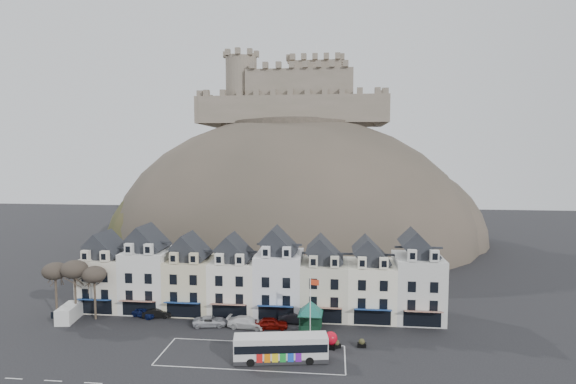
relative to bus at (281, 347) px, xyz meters
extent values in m
plane|color=black|center=(-5.54, -0.13, -1.70)|extent=(300.00, 300.00, 0.00)
cube|color=silver|center=(-3.54, 1.12, -1.70)|extent=(22.00, 7.50, 0.01)
cube|color=silver|center=(-29.34, 15.87, 2.30)|extent=(6.80, 8.00, 8.00)
cube|color=black|center=(-29.34, 15.87, 7.50)|extent=(6.80, 5.76, 2.80)
cube|color=silver|center=(-30.83, 12.27, 7.20)|extent=(1.20, 0.80, 1.60)
cube|color=silver|center=(-27.84, 12.27, 7.20)|extent=(1.20, 0.80, 1.60)
cube|color=black|center=(-29.34, 11.84, -0.40)|extent=(5.10, 0.06, 2.20)
cube|color=navy|center=(-29.34, 11.17, 0.90)|extent=(5.10, 1.29, 0.43)
cube|color=silver|center=(-22.54, 15.87, 2.90)|extent=(6.80, 8.00, 9.20)
cube|color=black|center=(-22.54, 15.87, 8.70)|extent=(6.80, 5.76, 2.80)
cube|color=silver|center=(-24.03, 12.27, 8.40)|extent=(1.20, 0.80, 1.60)
cube|color=silver|center=(-21.04, 12.27, 8.40)|extent=(1.20, 0.80, 1.60)
cube|color=black|center=(-22.54, 11.84, -0.40)|extent=(5.10, 0.06, 2.20)
cube|color=maroon|center=(-22.54, 11.17, 0.90)|extent=(5.10, 1.29, 0.43)
cube|color=beige|center=(-15.74, 15.87, 2.30)|extent=(6.80, 8.00, 8.00)
cube|color=black|center=(-15.74, 15.87, 7.50)|extent=(6.80, 5.76, 2.80)
cube|color=beige|center=(-17.23, 12.27, 7.20)|extent=(1.20, 0.80, 1.60)
cube|color=beige|center=(-14.24, 12.27, 7.20)|extent=(1.20, 0.80, 1.60)
cube|color=black|center=(-15.74, 11.84, -0.40)|extent=(5.10, 0.06, 2.20)
cube|color=navy|center=(-15.74, 11.17, 0.90)|extent=(5.10, 1.29, 0.43)
cube|color=white|center=(-8.94, 15.87, 2.30)|extent=(6.80, 8.00, 8.00)
cube|color=black|center=(-8.94, 15.87, 7.50)|extent=(6.80, 5.76, 2.80)
cube|color=white|center=(-10.43, 12.27, 7.20)|extent=(1.20, 0.80, 1.60)
cube|color=white|center=(-7.44, 12.27, 7.20)|extent=(1.20, 0.80, 1.60)
cube|color=black|center=(-8.94, 11.84, -0.40)|extent=(5.10, 0.06, 2.20)
cube|color=maroon|center=(-8.94, 11.17, 0.90)|extent=(5.10, 1.29, 0.43)
cube|color=white|center=(-2.14, 15.87, 2.90)|extent=(6.80, 8.00, 9.20)
cube|color=black|center=(-2.14, 15.87, 8.70)|extent=(6.80, 5.76, 2.80)
cube|color=white|center=(-3.63, 12.27, 8.40)|extent=(1.20, 0.80, 1.60)
cube|color=white|center=(-0.64, 12.27, 8.40)|extent=(1.20, 0.80, 1.60)
cube|color=black|center=(-2.14, 11.84, -0.40)|extent=(5.10, 0.06, 2.20)
cube|color=navy|center=(-2.14, 11.17, 0.90)|extent=(5.10, 1.29, 0.43)
cube|color=beige|center=(4.66, 15.87, 2.30)|extent=(6.80, 8.00, 8.00)
cube|color=black|center=(4.66, 15.87, 7.50)|extent=(6.80, 5.76, 2.80)
cube|color=beige|center=(3.17, 12.27, 7.20)|extent=(1.20, 0.80, 1.60)
cube|color=beige|center=(6.16, 12.27, 7.20)|extent=(1.20, 0.80, 1.60)
cube|color=black|center=(4.66, 11.84, -0.40)|extent=(5.10, 0.06, 2.20)
cube|color=maroon|center=(4.66, 11.17, 0.90)|extent=(5.10, 1.29, 0.43)
cube|color=white|center=(11.46, 15.87, 2.30)|extent=(6.80, 8.00, 8.00)
cube|color=black|center=(11.46, 15.87, 7.50)|extent=(6.80, 5.76, 2.80)
cube|color=white|center=(9.97, 12.27, 7.20)|extent=(1.20, 0.80, 1.60)
cube|color=white|center=(12.96, 12.27, 7.20)|extent=(1.20, 0.80, 1.60)
cube|color=black|center=(11.46, 11.84, -0.40)|extent=(5.10, 0.06, 2.20)
cube|color=navy|center=(11.46, 11.17, 0.90)|extent=(5.10, 1.29, 0.43)
cube|color=silver|center=(18.26, 15.87, 2.90)|extent=(6.80, 8.00, 9.20)
cube|color=black|center=(18.26, 15.87, 8.70)|extent=(6.80, 5.76, 2.80)
cube|color=silver|center=(16.77, 12.27, 8.40)|extent=(1.20, 0.80, 1.60)
cube|color=silver|center=(19.76, 12.27, 8.40)|extent=(1.20, 0.80, 1.60)
cube|color=black|center=(18.26, 11.84, -0.40)|extent=(5.10, 0.06, 2.20)
cube|color=maroon|center=(18.26, 11.17, 0.90)|extent=(5.10, 1.29, 0.43)
ellipsoid|color=#3D392F|center=(-5.54, 69.87, -1.70)|extent=(96.00, 76.00, 68.00)
ellipsoid|color=#2B3219|center=(-27.54, 63.87, -1.70)|extent=(52.00, 44.00, 42.00)
ellipsoid|color=#3D392F|center=(18.46, 73.87, -1.70)|extent=(56.00, 48.00, 46.00)
ellipsoid|color=#2B3219|center=(-9.54, 55.87, -1.70)|extent=(40.00, 28.00, 28.00)
ellipsoid|color=#3D392F|center=(4.46, 57.87, -1.70)|extent=(36.00, 28.00, 24.00)
cylinder|color=#3D392F|center=(-5.54, 69.87, 29.30)|extent=(30.00, 30.00, 3.00)
cube|color=#6B6352|center=(-5.54, 65.87, 33.80)|extent=(48.00, 2.20, 7.00)
cube|color=#6B6352|center=(-5.54, 85.87, 33.80)|extent=(48.00, 2.20, 7.00)
cube|color=#6B6352|center=(-29.54, 75.87, 33.80)|extent=(2.20, 22.00, 7.00)
cube|color=#6B6352|center=(18.46, 75.87, 33.80)|extent=(2.20, 22.00, 7.00)
cube|color=#6B6352|center=(-3.54, 75.87, 39.30)|extent=(28.00, 18.00, 10.00)
cube|color=#6B6352|center=(0.46, 77.87, 40.80)|extent=(14.00, 12.00, 13.00)
cylinder|color=#6B6352|center=(-19.54, 71.87, 39.30)|extent=(8.40, 8.40, 18.00)
cylinder|color=silver|center=(0.46, 77.87, 49.80)|extent=(0.16, 0.16, 5.00)
cylinder|color=#3E3427|center=(-34.54, 10.37, 1.17)|extent=(0.32, 0.32, 5.74)
ellipsoid|color=#383028|center=(-34.54, 10.37, 5.27)|extent=(3.61, 3.61, 2.54)
cylinder|color=#3E3427|center=(-31.54, 10.37, 1.31)|extent=(0.32, 0.32, 6.02)
ellipsoid|color=#383028|center=(-31.54, 10.37, 5.61)|extent=(3.78, 3.78, 2.67)
cylinder|color=#3E3427|center=(-28.54, 10.37, 1.03)|extent=(0.32, 0.32, 5.46)
ellipsoid|color=#383028|center=(-28.54, 10.37, 4.93)|extent=(3.43, 3.43, 2.42)
cube|color=#262628|center=(0.00, 0.00, -1.35)|extent=(11.13, 4.24, 0.49)
cube|color=silver|center=(0.00, 0.00, 0.09)|extent=(11.12, 4.19, 2.49)
cube|color=black|center=(0.00, 0.00, 0.23)|extent=(10.92, 4.23, 0.94)
cube|color=silver|center=(0.00, 0.00, 1.22)|extent=(10.89, 4.06, 0.25)
cube|color=orange|center=(5.31, 0.87, 1.05)|extent=(0.25, 1.18, 0.28)
cylinder|color=black|center=(3.40, -0.58, -1.25)|extent=(0.99, 0.47, 0.95)
cylinder|color=black|center=(3.04, 1.63, -1.25)|extent=(0.99, 0.47, 0.95)
cylinder|color=black|center=(-3.25, -1.66, -1.25)|extent=(0.99, 0.47, 0.95)
cylinder|color=black|center=(-3.61, 0.54, -1.25)|extent=(0.99, 0.47, 0.95)
cube|color=#10321F|center=(1.67, 10.75, -0.51)|extent=(0.15, 0.15, 2.37)
cube|color=#10321F|center=(4.34, 10.66, -0.51)|extent=(0.15, 0.15, 2.37)
cube|color=#10321F|center=(1.58, 8.08, -0.51)|extent=(0.15, 0.15, 2.37)
cube|color=#10321F|center=(4.24, 7.99, -0.51)|extent=(0.15, 0.15, 2.37)
cube|color=#10321F|center=(2.96, 9.37, 0.68)|extent=(3.37, 3.37, 0.12)
cone|color=#135544|center=(2.96, 9.37, 1.57)|extent=(6.54, 6.54, 1.78)
cube|color=black|center=(5.75, 4.20, -1.43)|extent=(1.71, 1.71, 0.53)
sphere|color=red|center=(5.75, 4.20, -0.47)|extent=(1.66, 1.66, 1.66)
cylinder|color=silver|center=(3.06, 6.49, 2.41)|extent=(0.12, 0.12, 8.22)
cube|color=red|center=(3.61, 6.40, 5.91)|extent=(1.12, 0.22, 0.72)
cube|color=silver|center=(-32.01, 9.41, -0.59)|extent=(2.80, 5.10, 2.21)
cube|color=black|center=(-32.01, 9.41, -0.17)|extent=(1.99, 0.38, 0.95)
cube|color=black|center=(6.46, 4.19, -1.43)|extent=(1.18, 0.92, 0.53)
sphere|color=#2B3219|center=(6.46, 4.19, -1.01)|extent=(0.74, 0.74, 0.74)
cube|color=black|center=(9.60, 4.74, -1.42)|extent=(1.10, 0.55, 0.55)
sphere|color=#2B3219|center=(9.60, 4.74, -0.99)|extent=(0.77, 0.77, 0.77)
imported|color=#0E1848|center=(-21.81, 11.87, -0.99)|extent=(4.45, 3.04, 1.41)
imported|color=black|center=(-19.75, 11.87, -1.00)|extent=(4.43, 2.26, 1.39)
imported|color=#B8B9C0|center=(-11.14, 9.53, -1.03)|extent=(5.03, 3.00, 1.33)
imported|color=white|center=(-5.94, 9.43, -0.91)|extent=(5.52, 2.55, 1.56)
imported|color=#5E0905|center=(-2.46, 9.47, -0.92)|extent=(4.79, 2.46, 1.56)
imported|color=black|center=(0.46, 11.87, -0.97)|extent=(4.46, 1.67, 1.45)
camera|label=1|loc=(6.15, -50.02, 22.42)|focal=28.00mm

